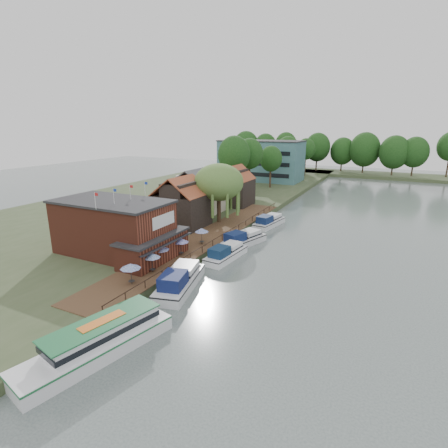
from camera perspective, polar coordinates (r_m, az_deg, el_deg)
The scene contains 27 objects.
ground at distance 42.25m, azimuth 0.00°, elevation -8.90°, with size 260.00×260.00×0.00m, color #485352.
land_bank at distance 85.59m, azimuth -7.53°, elevation 4.09°, with size 50.00×140.00×1.00m, color #384728.
quay_deck at distance 53.62m, azimuth -2.87°, elevation -2.27°, with size 6.00×50.00×0.10m, color #47301E.
quay_rail at distance 52.69m, azimuth -0.05°, elevation -2.06°, with size 0.20×49.00×1.00m, color black, non-canonical shape.
pub at distance 47.45m, azimuth -15.86°, elevation -0.73°, with size 20.00×11.00×7.30m, color maroon, non-canonical shape.
hotel_block at distance 111.94m, azimuth 6.05°, elevation 10.32°, with size 25.40×12.40×12.30m, color #38666B, non-canonical shape.
cottage_a at distance 59.37m, azimuth -6.94°, elevation 3.62°, with size 8.60×7.60×8.50m, color black, non-canonical shape.
cottage_b at distance 69.24m, azimuth -4.47°, elevation 5.42°, with size 9.60×8.60×8.50m, color beige, non-canonical shape.
cottage_c at distance 75.23m, azimuth 1.71°, elevation 6.29°, with size 7.60×7.60×8.50m, color black, non-canonical shape.
willow at distance 61.17m, azimuth -0.84°, elevation 5.01°, with size 8.60×8.60×10.43m, color #476B2D, non-canonical shape.
umbrella_0 at distance 39.14m, azimuth -14.94°, elevation -7.88°, with size 2.24×2.24×2.38m, color navy, non-canonical shape.
umbrella_1 at distance 41.63m, azimuth -11.65°, elevation -6.20°, with size 2.04×2.04×2.38m, color navy, non-canonical shape.
umbrella_2 at distance 43.94m, azimuth -10.39°, elevation -4.94°, with size 2.38×2.38×2.38m, color navy, non-canonical shape.
umbrella_3 at distance 46.31m, azimuth -7.06°, elevation -3.71°, with size 2.13×2.13×2.38m, color navy, non-canonical shape.
umbrella_4 at distance 50.41m, azimuth -3.65°, elevation -1.99°, with size 2.01×2.01×2.38m, color #1B3698, non-canonical shape.
cruiser_0 at distance 39.63m, azimuth -7.22°, elevation -8.68°, with size 3.47×10.73×2.64m, color silver, non-canonical shape.
cruiser_1 at distance 47.75m, azimuth 0.33°, elevation -4.49°, with size 2.96×9.16×2.19m, color white, non-canonical shape.
cruiser_2 at distance 53.37m, azimuth 3.13°, elevation -2.22°, with size 3.14×9.71×2.35m, color silver, non-canonical shape.
cruiser_3 at distance 63.87m, azimuth 7.39°, elevation 0.66°, with size 3.03×9.38×2.25m, color white, non-canonical shape.
tour_boat at distance 30.66m, azimuth -20.09°, elevation -17.27°, with size 3.65×12.90×2.81m, color silver, non-canonical shape.
swan at distance 33.68m, azimuth -12.10°, elevation -15.76°, with size 0.44×0.44×0.44m, color white.
bank_tree_0 at distance 85.48m, azimuth 1.65°, elevation 9.44°, with size 7.79×7.79×14.41m, color #143811, non-canonical shape.
bank_tree_1 at distance 90.55m, azimuth 4.19°, elevation 9.52°, with size 6.75×6.75×13.66m, color #143811, non-canonical shape.
bank_tree_2 at distance 98.01m, azimuth 7.62°, elevation 9.24°, with size 6.11×6.11×11.43m, color #143811, non-canonical shape.
bank_tree_3 at distance 119.12m, azimuth 10.31°, elevation 10.74°, with size 7.96×7.96×13.37m, color #143811, non-canonical shape.
bank_tree_4 at distance 124.19m, azimuth 13.15°, elevation 10.60°, with size 6.31×6.31×12.59m, color #143811, non-canonical shape.
bank_tree_5 at distance 134.75m, azimuth 11.33°, elevation 10.82°, with size 6.83×6.83×11.41m, color #143811, non-canonical shape.
Camera 1 is at (17.16, -34.35, 17.64)m, focal length 28.00 mm.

